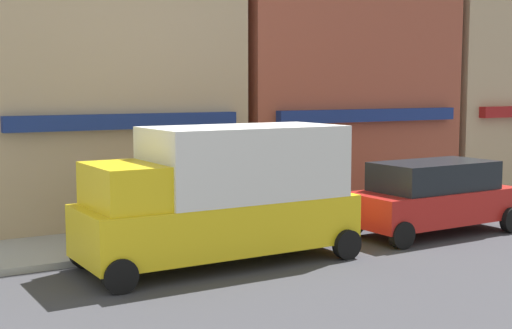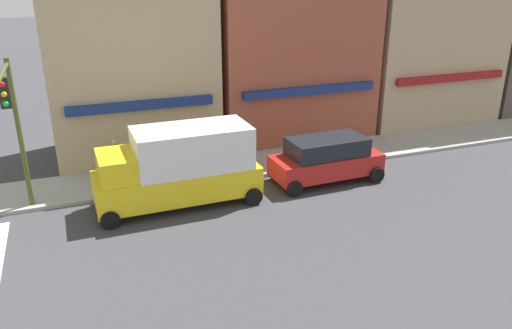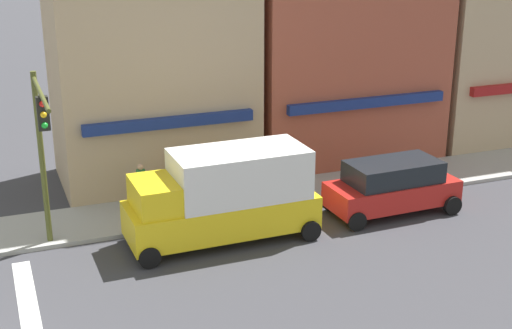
% 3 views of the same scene
% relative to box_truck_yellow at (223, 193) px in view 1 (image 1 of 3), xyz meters
% --- Properties ---
extents(storefront_row, '(33.72, 5.30, 14.86)m').
position_rel_box_truck_yellow_xyz_m(storefront_row, '(12.37, 6.80, 5.21)').
color(storefront_row, tan).
rests_on(storefront_row, ground_plane).
extents(box_truck_yellow, '(6.23, 2.42, 3.04)m').
position_rel_box_truck_yellow_xyz_m(box_truck_yellow, '(0.00, 0.00, 0.00)').
color(box_truck_yellow, yellow).
rests_on(box_truck_yellow, ground_plane).
extents(suv_red, '(4.75, 2.12, 1.94)m').
position_rel_box_truck_yellow_xyz_m(suv_red, '(6.33, 0.00, -0.56)').
color(suv_red, '#B21E19').
rests_on(suv_red, ground_plane).
extents(pedestrian_green_top, '(0.32, 0.32, 1.77)m').
position_rel_box_truck_yellow_xyz_m(pedestrian_green_top, '(-2.05, 3.05, -0.51)').
color(pedestrian_green_top, '#23232D').
rests_on(pedestrian_green_top, sidewalk_left).
extents(pedestrian_red_jacket, '(0.32, 0.32, 1.77)m').
position_rel_box_truck_yellow_xyz_m(pedestrian_red_jacket, '(-0.48, 3.51, -0.51)').
color(pedestrian_red_jacket, '#23232D').
rests_on(pedestrian_red_jacket, sidewalk_left).
extents(fire_hydrant, '(0.24, 0.24, 0.84)m').
position_rel_box_truck_yellow_xyz_m(fire_hydrant, '(-1.97, 1.70, -0.97)').
color(fire_hydrant, red).
rests_on(fire_hydrant, sidewalk_left).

